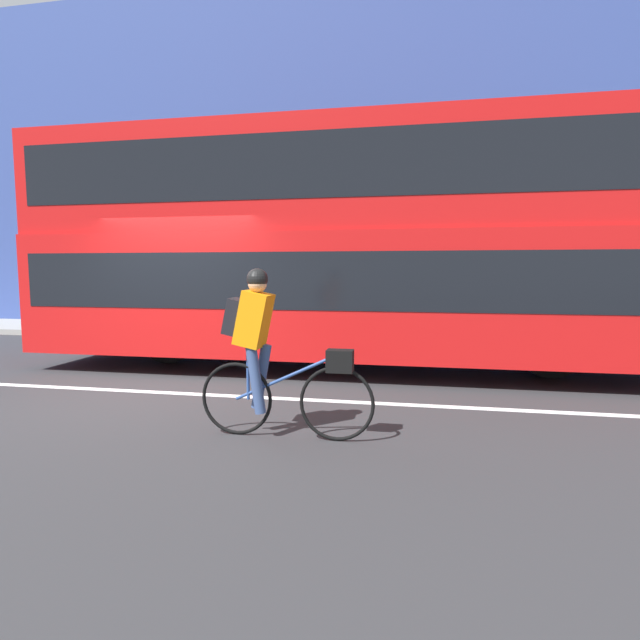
# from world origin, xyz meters

# --- Properties ---
(ground_plane) EXTENTS (80.00, 80.00, 0.00)m
(ground_plane) POSITION_xyz_m (0.00, 0.00, 0.00)
(ground_plane) COLOR #2D2D30
(road_center_line) EXTENTS (50.00, 0.14, 0.01)m
(road_center_line) POSITION_xyz_m (0.00, -0.08, 0.00)
(road_center_line) COLOR silver
(road_center_line) RESTS_ON ground_plane
(sidewalk_curb) EXTENTS (60.00, 2.48, 0.14)m
(sidewalk_curb) POSITION_xyz_m (0.00, 6.10, 0.07)
(sidewalk_curb) COLOR gray
(sidewalk_curb) RESTS_ON ground_plane
(building_facade) EXTENTS (60.00, 0.30, 9.50)m
(building_facade) POSITION_xyz_m (0.00, 7.49, 4.75)
(building_facade) COLOR #33478C
(building_facade) RESTS_ON ground_plane
(bus) EXTENTS (10.52, 2.51, 3.96)m
(bus) POSITION_xyz_m (2.48, 2.07, 2.20)
(bus) COLOR black
(bus) RESTS_ON ground_plane
(cyclist_on_bike) EXTENTS (1.79, 0.32, 1.71)m
(cyclist_on_bike) POSITION_xyz_m (2.20, -1.55, 0.91)
(cyclist_on_bike) COLOR black
(cyclist_on_bike) RESTS_ON ground_plane
(trash_bin) EXTENTS (0.60, 0.60, 0.94)m
(trash_bin) POSITION_xyz_m (0.09, 5.98, 0.61)
(trash_bin) COLOR #515156
(trash_bin) RESTS_ON sidewalk_curb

